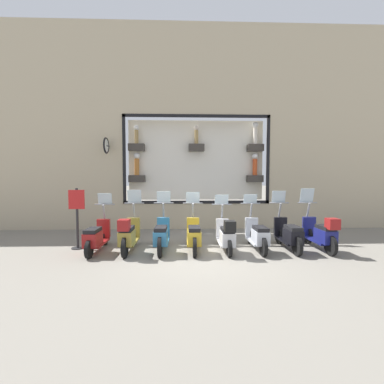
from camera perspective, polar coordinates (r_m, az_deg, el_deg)
ground_plane at (r=7.09m, az=2.50°, el=-13.60°), size 120.00×120.00×0.00m
building_facade at (r=10.59m, az=1.01°, el=14.42°), size 1.23×36.00×8.07m
scooter_navy_0 at (r=8.15m, az=26.74°, el=-8.21°), size 1.81×0.61×1.72m
scooter_black_1 at (r=7.83m, az=20.70°, el=-8.88°), size 1.81×0.61×1.64m
scooter_silver_2 at (r=7.53m, az=14.33°, el=-9.34°), size 1.80×0.60×1.54m
scooter_white_3 at (r=7.26m, az=7.60°, el=-9.53°), size 1.79×0.60×1.53m
scooter_yellow_4 at (r=7.25m, az=0.40°, el=-9.65°), size 1.80×0.60×1.61m
scooter_teal_5 at (r=7.27m, az=-6.77°, el=-9.58°), size 1.81×0.60×1.63m
scooter_olive_6 at (r=7.33m, az=-13.88°, el=-9.22°), size 1.81×0.61×1.68m
scooter_red_7 at (r=7.63m, az=-20.48°, el=-9.34°), size 1.79×0.61×1.58m
shop_sign_post at (r=8.12m, az=-24.18°, el=-4.88°), size 0.36×0.45×1.75m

